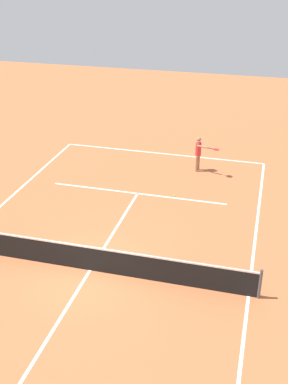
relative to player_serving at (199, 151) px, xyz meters
name	(u,v)px	position (x,y,z in m)	size (l,w,h in m)	color
ground_plane	(90,270)	(2.22, 9.14, -1.05)	(60.00, 60.00, 0.00)	#B76038
court_lines	(90,270)	(2.22, 9.14, -1.04)	(10.75, 21.83, 0.01)	white
tennis_net	(89,258)	(2.22, 9.14, -0.55)	(11.35, 0.10, 1.07)	#4C4C51
player_serving	(199,151)	(0.00, 0.00, 0.00)	(1.23, 0.86, 1.75)	#9E704C
tennis_ball	(175,195)	(0.55, 2.97, -1.01)	(0.07, 0.07, 0.07)	#CCE033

